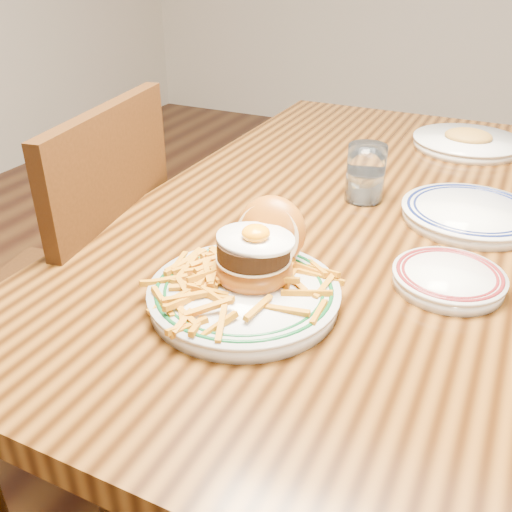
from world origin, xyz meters
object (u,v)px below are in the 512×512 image
at_px(main_plate, 249,277).
at_px(table, 342,241).
at_px(chair_left, 78,295).
at_px(side_plate, 449,278).

bearing_deg(main_plate, table, 84.41).
distance_m(table, main_plate, 0.44).
bearing_deg(chair_left, side_plate, -7.45).
xyz_separation_m(main_plate, side_plate, (0.28, 0.18, -0.02)).
relative_size(table, main_plate, 5.12).
relative_size(table, chair_left, 1.65).
distance_m(chair_left, side_plate, 0.84).
height_order(table, side_plate, side_plate).
xyz_separation_m(chair_left, side_plate, (0.80, 0.03, 0.25)).
bearing_deg(table, side_plate, -43.23).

